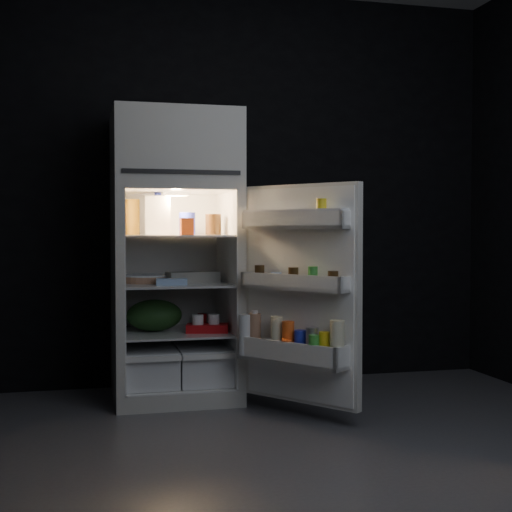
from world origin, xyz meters
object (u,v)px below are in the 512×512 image
object	(u,v)px
refrigerator	(174,246)
milk_jug	(158,216)
fridge_door	(298,298)
yogurt_tray	(207,328)
egg_carton	(193,277)

from	to	relation	value
refrigerator	milk_jug	bearing A→B (deg)	177.30
fridge_door	yogurt_tray	distance (m)	0.71
fridge_door	refrigerator	bearing A→B (deg)	131.52
refrigerator	yogurt_tray	size ratio (longest dim) A/B	6.96
fridge_door	yogurt_tray	bearing A→B (deg)	127.91
refrigerator	egg_carton	bearing A→B (deg)	-34.87
refrigerator	fridge_door	world-z (taller)	refrigerator
refrigerator	milk_jug	world-z (taller)	refrigerator
yogurt_tray	milk_jug	bearing A→B (deg)	165.59
fridge_door	milk_jug	world-z (taller)	fridge_door
milk_jug	fridge_door	bearing A→B (deg)	-38.12
refrigerator	yogurt_tray	world-z (taller)	refrigerator
refrigerator	milk_jug	size ratio (longest dim) A/B	7.42
egg_carton	milk_jug	bearing A→B (deg)	147.60
milk_jug	egg_carton	world-z (taller)	milk_jug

